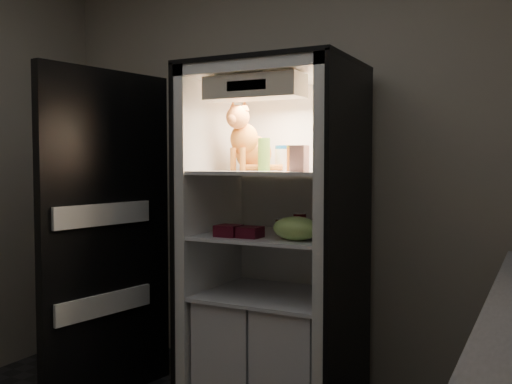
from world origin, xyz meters
TOP-DOWN VIEW (x-y plane):
  - room_shell at (0.00, 0.00)m, footprint 3.60×3.60m
  - refrigerator at (0.00, 1.38)m, footprint 0.90×0.72m
  - fridge_door at (-0.85, 0.95)m, footprint 0.21×0.87m
  - tabby_cat at (-0.19, 1.40)m, footprint 0.33×0.38m
  - parmesan_shaker at (-0.05, 1.33)m, footprint 0.07×0.07m
  - mayo_tub at (0.01, 1.45)m, footprint 0.10×0.10m
  - salsa_jar at (0.13, 1.32)m, footprint 0.08×0.08m
  - pepper_jar at (0.29, 1.45)m, footprint 0.14×0.14m
  - cream_carton at (0.24, 1.15)m, footprint 0.08×0.08m
  - soda_can_a at (0.22, 1.46)m, footprint 0.06×0.06m
  - soda_can_b at (0.31, 1.32)m, footprint 0.06×0.06m
  - soda_can_c at (0.18, 1.29)m, footprint 0.07×0.07m
  - condiment_jar at (0.03, 1.37)m, footprint 0.06×0.06m
  - grape_bag at (0.22, 1.16)m, footprint 0.24×0.18m
  - berry_box_left at (-0.17, 1.13)m, footprint 0.12×0.12m
  - berry_box_right at (-0.04, 1.14)m, footprint 0.12×0.12m

SIDE VIEW (x-z plane):
  - refrigerator at x=0.00m, z-range -0.15..1.73m
  - fridge_door at x=-0.85m, z-range -0.01..1.84m
  - berry_box_right at x=-0.04m, z-range 0.94..1.00m
  - berry_box_left at x=-0.17m, z-range 0.94..1.00m
  - condiment_jar at x=0.03m, z-range 0.94..1.03m
  - soda_can_b at x=0.31m, z-range 0.94..1.06m
  - soda_can_a at x=0.22m, z-range 0.94..1.06m
  - grape_bag at x=0.22m, z-range 0.94..1.06m
  - soda_can_c at x=0.18m, z-range 0.94..1.07m
  - cream_carton at x=0.24m, z-range 1.29..1.42m
  - salsa_jar at x=0.13m, z-range 1.29..1.43m
  - mayo_tub at x=0.01m, z-range 1.29..1.43m
  - parmesan_shaker at x=-0.05m, z-range 1.29..1.47m
  - pepper_jar at x=0.29m, z-range 1.29..1.52m
  - tabby_cat at x=-0.19m, z-range 1.24..1.64m
  - room_shell at x=0.00m, z-range -0.18..3.42m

